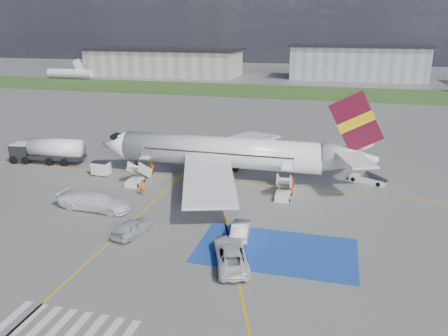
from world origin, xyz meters
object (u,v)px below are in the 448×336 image
Objects in this scene: fuel_tanker at (48,153)px; car_silver_b at (241,229)px; gpu_cart at (101,169)px; van_white_a at (231,251)px; belt_loader at (368,180)px; van_white_b at (94,199)px; car_silver_a at (132,227)px; airliner at (231,153)px.

fuel_tanker reaches higher than car_silver_b.
gpu_cart is 0.43× the size of van_white_a.
belt_loader is 33.30m from van_white_b.
car_silver_a is at bearing -114.44° from belt_loader.
car_silver_b is at bearing -155.29° from car_silver_a.
van_white_a reaches higher than car_silver_b.
van_white_a is at bearing 86.16° from car_silver_b.
gpu_cart is at bearing -57.81° from van_white_a.
car_silver_b reaches higher than belt_loader.
van_white_a is at bearing -109.44° from van_white_b.
airliner is at bearing -93.74° from car_silver_a.
airliner reaches higher than gpu_cart.
airliner reaches higher than belt_loader.
car_silver_b is at bearing -73.17° from airliner.
car_silver_a is 10.52m from van_white_a.
gpu_cart is 0.50× the size of belt_loader.
gpu_cart is at bearing -168.36° from airliner.
fuel_tanker reaches higher than car_silver_a.
gpu_cart is at bearing -147.71° from belt_loader.
van_white_b is (-11.78, -13.91, -2.18)m from airliner.
airliner is at bearing -37.08° from van_white_b.
car_silver_b is at bearing -106.54° from van_white_a.
gpu_cart is 11.63m from van_white_b.
car_silver_b is at bearing -32.83° from fuel_tanker.
van_white_b is (5.14, -10.42, 0.36)m from gpu_cart.
van_white_a is at bearing -34.73° from gpu_cart.
car_silver_a is at bearing -47.93° from gpu_cart.
van_white_a is at bearing -39.17° from fuel_tanker.
van_white_a is (32.25, -20.64, -0.48)m from fuel_tanker.
airliner is 8.04× the size of car_silver_a.
van_white_b is at bearing -14.28° from car_silver_b.
airliner is 17.61m from belt_loader.
van_white_b is (-16.90, 7.04, 0.18)m from van_white_a.
car_silver_b is (-12.28, -18.66, 0.40)m from belt_loader.
fuel_tanker is at bearing 51.65° from van_white_b.
fuel_tanker is (-27.13, -0.31, -1.88)m from airliner.
van_white_a is (0.24, -4.84, 0.29)m from car_silver_b.
van_white_b reaches higher than van_white_a.
airliner reaches higher than van_white_a.
gpu_cart is 0.52× the size of car_silver_b.
van_white_a is (-12.04, -23.49, 0.69)m from belt_loader.
airliner is 17.47m from gpu_cart.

